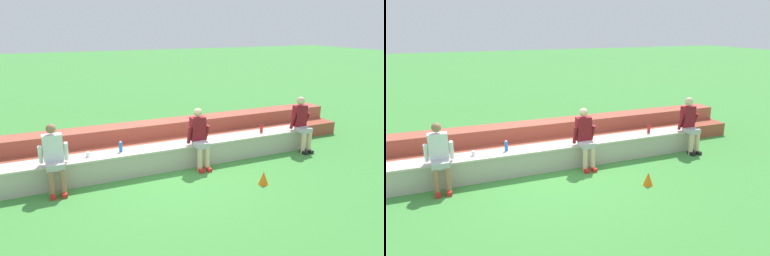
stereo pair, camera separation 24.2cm
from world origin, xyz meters
TOP-DOWN VIEW (x-y plane):
  - ground_plane at (0.00, 0.00)m, footprint 80.00×80.00m
  - stone_seating_wall at (0.00, 0.27)m, footprint 7.94×0.57m
  - brick_bleachers at (0.00, 1.48)m, footprint 11.06×1.25m
  - person_far_left at (-2.45, -0.01)m, footprint 0.55×0.60m
  - person_left_of_center at (0.65, -0.02)m, footprint 0.52×0.57m
  - person_center at (3.58, -0.01)m, footprint 0.52×0.59m
  - water_bottle_near_right at (2.55, 0.29)m, footprint 0.08×0.08m
  - water_bottle_near_left at (-1.08, 0.30)m, footprint 0.08×0.08m
  - plastic_cup_middle at (-1.78, 0.27)m, footprint 0.08×0.08m
  - sports_cone at (1.47, -1.40)m, footprint 0.21×0.21m

SIDE VIEW (x-z plane):
  - ground_plane at x=0.00m, z-range 0.00..0.00m
  - sports_cone at x=1.47m, z-range 0.00..0.28m
  - stone_seating_wall at x=0.00m, z-range 0.02..0.55m
  - brick_bleachers at x=0.00m, z-range -0.06..0.66m
  - plastic_cup_middle at x=-1.78m, z-range 0.54..0.64m
  - water_bottle_near_left at x=-1.08m, z-range 0.53..0.76m
  - water_bottle_near_right at x=2.55m, z-range 0.53..0.77m
  - person_far_left at x=-2.45m, z-range 0.05..1.41m
  - person_left_of_center at x=0.65m, z-range 0.04..1.43m
  - person_center at x=3.58m, z-range 0.05..1.46m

